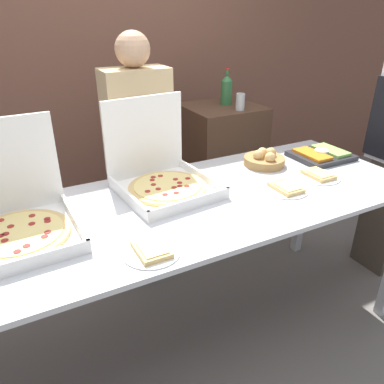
# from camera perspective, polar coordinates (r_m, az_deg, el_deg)

# --- Properties ---
(ground_plane) EXTENTS (16.00, 16.00, 0.00)m
(ground_plane) POSITION_cam_1_polar(r_m,az_deg,el_deg) (2.43, 0.00, -20.92)
(ground_plane) COLOR slate
(brick_wall_behind) EXTENTS (10.00, 0.06, 2.80)m
(brick_wall_behind) POSITION_cam_1_polar(r_m,az_deg,el_deg) (3.28, -14.70, 18.68)
(brick_wall_behind) COLOR brown
(brick_wall_behind) RESTS_ON ground_plane
(buffet_table) EXTENTS (2.45, 0.91, 0.92)m
(buffet_table) POSITION_cam_1_polar(r_m,az_deg,el_deg) (1.92, 0.00, -3.99)
(buffet_table) COLOR silver
(buffet_table) RESTS_ON ground_plane
(pizza_box_near_right) EXTENTS (0.50, 0.52, 0.46)m
(pizza_box_near_right) POSITION_cam_1_polar(r_m,az_deg,el_deg) (1.97, -4.67, 2.67)
(pizza_box_near_right) COLOR white
(pizza_box_near_right) RESTS_ON buffet_table
(pizza_box_near_left) EXTENTS (0.48, 0.49, 0.46)m
(pizza_box_near_left) POSITION_cam_1_polar(r_m,az_deg,el_deg) (1.73, -25.31, -3.51)
(pizza_box_near_left) COLOR white
(pizza_box_near_left) RESTS_ON buffet_table
(paper_plate_front_center) EXTENTS (0.23, 0.23, 0.03)m
(paper_plate_front_center) POSITION_cam_1_polar(r_m,az_deg,el_deg) (1.50, -6.20, -8.78)
(paper_plate_front_center) COLOR white
(paper_plate_front_center) RESTS_ON buffet_table
(paper_plate_front_left) EXTENTS (0.23, 0.23, 0.03)m
(paper_plate_front_left) POSITION_cam_1_polar(r_m,az_deg,el_deg) (2.04, 14.12, 0.56)
(paper_plate_front_left) COLOR white
(paper_plate_front_left) RESTS_ON buffet_table
(paper_plate_front_right) EXTENTS (0.24, 0.24, 0.03)m
(paper_plate_front_right) POSITION_cam_1_polar(r_m,az_deg,el_deg) (2.25, 18.72, 2.43)
(paper_plate_front_right) COLOR white
(paper_plate_front_right) RESTS_ON buffet_table
(veggie_tray) EXTENTS (0.35, 0.30, 0.05)m
(veggie_tray) POSITION_cam_1_polar(r_m,az_deg,el_deg) (2.55, 19.06, 5.40)
(veggie_tray) COLOR #28282D
(veggie_tray) RESTS_ON buffet_table
(bread_basket) EXTENTS (0.25, 0.25, 0.10)m
(bread_basket) POSITION_cam_1_polar(r_m,az_deg,el_deg) (2.34, 10.97, 4.91)
(bread_basket) COLOR #9E7542
(bread_basket) RESTS_ON buffet_table
(sideboard_podium) EXTENTS (0.58, 0.53, 1.10)m
(sideboard_podium) POSITION_cam_1_polar(r_m,az_deg,el_deg) (3.17, 4.36, 3.20)
(sideboard_podium) COLOR #4C3323
(sideboard_podium) RESTS_ON ground_plane
(soda_bottle) EXTENTS (0.09, 0.09, 0.27)m
(soda_bottle) POSITION_cam_1_polar(r_m,az_deg,el_deg) (3.03, 5.28, 15.34)
(soda_bottle) COLOR #2D6638
(soda_bottle) RESTS_ON sideboard_podium
(soda_can_silver) EXTENTS (0.07, 0.07, 0.12)m
(soda_can_silver) POSITION_cam_1_polar(r_m,az_deg,el_deg) (2.87, 7.36, 13.49)
(soda_can_silver) COLOR silver
(soda_can_silver) RESTS_ON sideboard_podium
(person_guest_cap) EXTENTS (0.40, 0.22, 1.68)m
(person_guest_cap) POSITION_cam_1_polar(r_m,az_deg,el_deg) (2.46, -7.91, 4.31)
(person_guest_cap) COLOR #473D33
(person_guest_cap) RESTS_ON ground_plane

